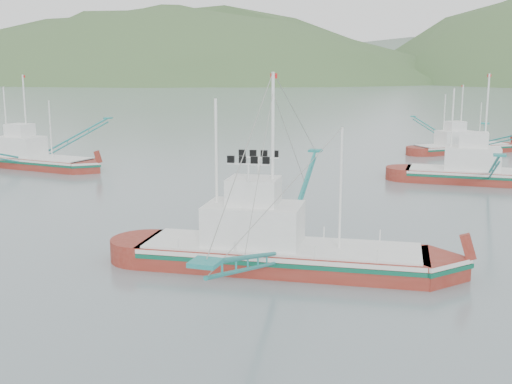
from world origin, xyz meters
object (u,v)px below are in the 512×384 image
(bg_boat_far, at_px, (462,137))
(bg_boat_left, at_px, (30,152))
(main_boat, at_px, (277,238))
(bg_boat_right, at_px, (486,168))

(bg_boat_far, xyz_separation_m, bg_boat_left, (-41.87, -25.73, -0.32))
(main_boat, relative_size, bg_boat_right, 1.04)
(main_boat, distance_m, bg_boat_right, 31.02)
(bg_boat_right, distance_m, bg_boat_far, 20.65)
(bg_boat_far, bearing_deg, bg_boat_left, 173.72)
(main_boat, height_order, bg_boat_right, main_boat)
(main_boat, distance_m, bg_boat_far, 50.34)
(bg_boat_right, relative_size, bg_boat_far, 1.36)
(main_boat, relative_size, bg_boat_left, 1.07)
(main_boat, height_order, bg_boat_left, main_boat)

